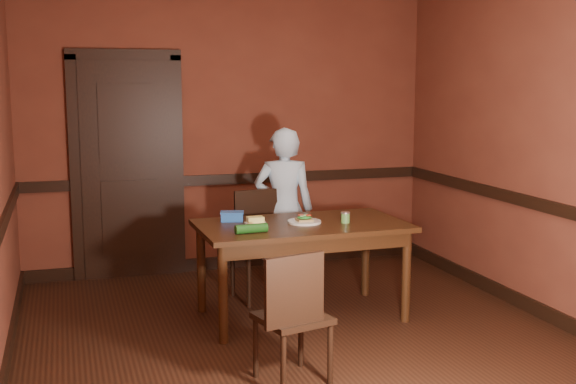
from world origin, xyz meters
TOP-DOWN VIEW (x-y plane):
  - floor at (0.00, 0.00)m, footprint 4.00×4.50m
  - wall_back at (0.00, 2.25)m, footprint 4.00×0.02m
  - wall_front at (0.00, -2.25)m, footprint 4.00×0.02m
  - wall_right at (2.00, 0.00)m, footprint 0.02×4.50m
  - dado_back at (0.00, 2.23)m, footprint 4.00×0.03m
  - dado_right at (1.99, 0.00)m, footprint 0.03×4.50m
  - baseboard_back at (0.00, 2.23)m, footprint 4.00×0.03m
  - baseboard_left at (-1.99, 0.00)m, footprint 0.03×4.50m
  - baseboard_right at (1.99, 0.00)m, footprint 0.03×4.50m
  - door at (-1.00, 2.22)m, footprint 1.05×0.07m
  - dining_table at (0.19, 0.59)m, footprint 1.64×0.94m
  - chair_far at (0.00, 1.14)m, footprint 0.49×0.49m
  - chair_near at (-0.26, -0.58)m, footprint 0.48×0.48m
  - person at (0.29, 1.39)m, footprint 0.61×0.49m
  - sandwich_plate at (0.21, 0.60)m, footprint 0.26×0.26m
  - sauce_jar at (0.52, 0.50)m, footprint 0.07×0.07m
  - cheese_saucer at (-0.16, 0.69)m, footprint 0.17×0.17m
  - food_tub at (-0.31, 0.83)m, footprint 0.21×0.17m
  - wrapped_veg at (-0.28, 0.35)m, footprint 0.25×0.09m

SIDE VIEW (x-z plane):
  - floor at x=0.00m, z-range -0.01..0.01m
  - baseboard_back at x=0.00m, z-range 0.00..0.12m
  - baseboard_left at x=-1.99m, z-range 0.00..0.12m
  - baseboard_right at x=1.99m, z-range 0.00..0.12m
  - dining_table at x=0.19m, z-range 0.00..0.76m
  - chair_near at x=-0.26m, z-range 0.00..0.85m
  - chair_far at x=0.00m, z-range 0.00..0.92m
  - person at x=0.29m, z-range 0.00..1.46m
  - sandwich_plate at x=0.21m, z-range 0.74..0.81m
  - cheese_saucer at x=-0.16m, z-range 0.75..0.81m
  - wrapped_veg at x=-0.28m, z-range 0.76..0.83m
  - food_tub at x=-0.31m, z-range 0.76..0.84m
  - sauce_jar at x=0.52m, z-range 0.76..0.85m
  - dado_back at x=0.00m, z-range 0.85..0.95m
  - dado_right at x=1.99m, z-range 0.85..0.95m
  - door at x=-1.00m, z-range -0.01..2.19m
  - wall_back at x=0.00m, z-range 0.00..2.70m
  - wall_front at x=0.00m, z-range 0.00..2.70m
  - wall_right at x=2.00m, z-range 0.00..2.70m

